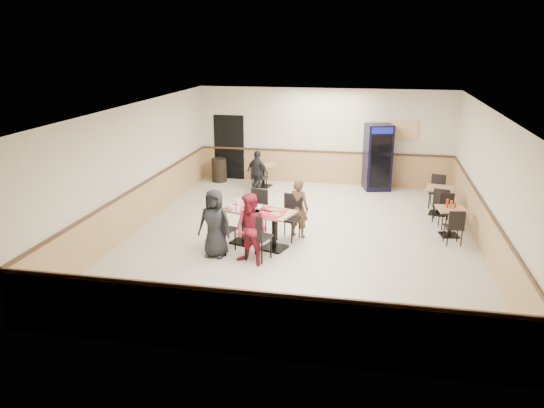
% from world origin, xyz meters
% --- Properties ---
extents(ground, '(10.00, 10.00, 0.00)m').
position_xyz_m(ground, '(0.00, 0.00, 0.00)').
color(ground, beige).
rests_on(ground, ground).
extents(room_shell, '(10.00, 10.00, 10.00)m').
position_xyz_m(room_shell, '(1.78, 2.55, 0.58)').
color(room_shell, silver).
rests_on(room_shell, ground).
extents(main_table, '(1.73, 1.23, 0.84)m').
position_xyz_m(main_table, '(-0.85, -0.71, 0.56)').
color(main_table, black).
rests_on(main_table, ground).
extents(main_chairs, '(1.89, 2.18, 1.06)m').
position_xyz_m(main_chairs, '(-0.90, -0.69, 0.53)').
color(main_chairs, black).
rests_on(main_chairs, ground).
extents(diner_woman_left, '(0.75, 0.51, 1.46)m').
position_xyz_m(diner_woman_left, '(-1.62, -1.45, 0.73)').
color(diner_woman_left, black).
rests_on(diner_woman_left, ground).
extents(diner_woman_right, '(0.89, 0.81, 1.50)m').
position_xyz_m(diner_woman_right, '(-0.77, -1.73, 0.75)').
color(diner_woman_right, maroon).
rests_on(diner_woman_right, ground).
extents(diner_man_opposite, '(0.59, 0.48, 1.39)m').
position_xyz_m(diner_man_opposite, '(-0.07, 0.04, 0.69)').
color(diner_man_opposite, brown).
rests_on(diner_man_opposite, ground).
extents(lone_diner, '(0.83, 0.63, 1.31)m').
position_xyz_m(lone_diner, '(-1.79, 3.38, 0.65)').
color(lone_diner, black).
rests_on(lone_diner, ground).
extents(tabletop_clutter, '(1.42, 0.88, 0.12)m').
position_xyz_m(tabletop_clutter, '(-0.92, -0.77, 0.87)').
color(tabletop_clutter, '#AD0B26').
rests_on(tabletop_clutter, main_table).
extents(side_table_near, '(0.72, 0.72, 0.68)m').
position_xyz_m(side_table_near, '(3.41, 0.77, 0.45)').
color(side_table_near, black).
rests_on(side_table_near, ground).
extents(side_table_near_chair_south, '(0.45, 0.45, 0.86)m').
position_xyz_m(side_table_near_chair_south, '(3.41, 0.22, 0.43)').
color(side_table_near_chair_south, black).
rests_on(side_table_near_chair_south, ground).
extents(side_table_near_chair_north, '(0.45, 0.45, 0.86)m').
position_xyz_m(side_table_near_chair_north, '(3.41, 1.31, 0.43)').
color(side_table_near_chair_north, black).
rests_on(side_table_near_chair_north, ground).
extents(side_table_far, '(0.81, 0.81, 0.73)m').
position_xyz_m(side_table_far, '(3.31, 2.40, 0.48)').
color(side_table_far, black).
rests_on(side_table_far, ground).
extents(side_table_far_chair_south, '(0.51, 0.51, 0.92)m').
position_xyz_m(side_table_far_chair_south, '(3.31, 1.82, 0.46)').
color(side_table_far_chair_south, black).
rests_on(side_table_far_chair_south, ground).
extents(side_table_far_chair_north, '(0.51, 0.51, 0.92)m').
position_xyz_m(side_table_far_chair_north, '(3.31, 2.98, 0.46)').
color(side_table_far_chair_north, black).
rests_on(side_table_far_chair_north, ground).
extents(condiment_caddy, '(0.23, 0.06, 0.20)m').
position_xyz_m(condiment_caddy, '(3.38, 0.82, 0.76)').
color(condiment_caddy, '#B3220C').
rests_on(condiment_caddy, side_table_near).
extents(back_table, '(0.80, 0.80, 0.72)m').
position_xyz_m(back_table, '(-1.79, 4.20, 0.48)').
color(back_table, black).
rests_on(back_table, ground).
extents(back_table_chair_lone, '(0.50, 0.50, 0.92)m').
position_xyz_m(back_table_chair_lone, '(-1.79, 3.62, 0.46)').
color(back_table_chair_lone, black).
rests_on(back_table_chair_lone, ground).
extents(pepsi_cooler, '(0.92, 0.92, 2.01)m').
position_xyz_m(pepsi_cooler, '(1.68, 4.59, 1.00)').
color(pepsi_cooler, black).
rests_on(pepsi_cooler, ground).
extents(trash_bin, '(0.48, 0.48, 0.75)m').
position_xyz_m(trash_bin, '(-3.33, 4.55, 0.38)').
color(trash_bin, black).
rests_on(trash_bin, ground).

